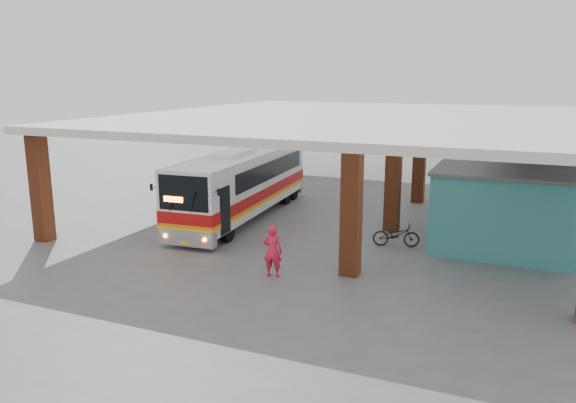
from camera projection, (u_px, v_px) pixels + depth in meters
The scene contains 8 objects.
ground at pixel (300, 240), 22.59m from camera, with size 90.00×90.00×0.00m, color #515154.
brick_columns at pixel (369, 171), 26.04m from camera, with size 20.10×21.60×4.35m.
canopy_roof at pixel (361, 117), 27.23m from camera, with size 21.00×23.00×0.30m, color beige.
shop_building at pixel (507, 199), 22.94m from camera, with size 5.20×8.20×3.11m.
coach_bus at pixel (243, 183), 25.96m from camera, with size 3.18×11.31×3.25m.
motorcycle at pixel (396, 235), 21.73m from camera, with size 0.62×1.79×0.94m, color black.
pedestrian at pixel (273, 251), 18.39m from camera, with size 0.64×0.42×1.75m, color red.
red_chair at pixel (444, 197), 28.83m from camera, with size 0.52×0.52×0.88m.
Camera 1 is at (8.12, -20.12, 6.51)m, focal length 35.00 mm.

